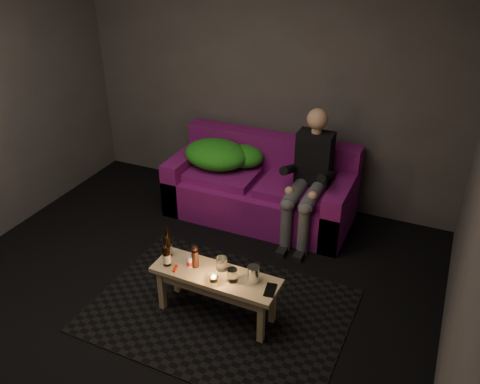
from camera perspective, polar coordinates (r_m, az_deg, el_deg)
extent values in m
plane|color=black|center=(4.04, -9.52, -14.32)|extent=(4.50, 4.50, 0.00)
plane|color=#464446|center=(5.16, 3.01, 12.73)|extent=(4.00, 0.00, 4.00)
plane|color=#464446|center=(2.80, 25.07, -5.33)|extent=(0.00, 4.50, 4.50)
cube|color=black|center=(4.09, -2.31, -13.10)|extent=(1.98, 1.46, 0.01)
cube|color=#6C0E58|center=(5.14, 2.24, -0.82)|extent=(1.82, 0.82, 0.38)
cube|color=#6C0E58|center=(5.22, 3.59, 4.46)|extent=(1.82, 0.20, 0.40)
cube|color=#6C0E58|center=(5.41, -5.81, 1.77)|extent=(0.18, 0.82, 0.56)
cube|color=#6C0E58|center=(4.90, 11.18, -1.82)|extent=(0.18, 0.82, 0.56)
cube|color=#6C0E58|center=(5.13, -1.87, 2.01)|extent=(0.68, 0.55, 0.09)
cube|color=#6C0E58|center=(4.88, 6.25, 0.35)|extent=(0.68, 0.55, 0.09)
ellipsoid|color=#19891C|center=(5.12, -2.69, 4.24)|extent=(0.65, 0.51, 0.27)
ellipsoid|color=#19891C|center=(5.14, 0.49, 4.03)|extent=(0.40, 0.33, 0.22)
ellipsoid|color=#19891C|center=(5.32, -4.09, 4.43)|extent=(0.29, 0.24, 0.15)
cube|color=black|center=(4.78, 8.36, 3.84)|extent=(0.33, 0.20, 0.50)
sphere|color=#D8AA87|center=(4.63, 8.70, 8.11)|extent=(0.19, 0.19, 0.19)
cylinder|color=#575B63|center=(4.68, 6.19, -0.14)|extent=(0.13, 0.45, 0.13)
cylinder|color=#575B63|center=(4.64, 8.11, -0.54)|extent=(0.13, 0.45, 0.13)
cylinder|color=#575B63|center=(4.63, 5.17, -4.05)|extent=(0.10, 0.10, 0.46)
cylinder|color=#575B63|center=(4.59, 7.11, -4.49)|extent=(0.10, 0.10, 0.46)
cube|color=black|center=(4.70, 4.84, -6.47)|extent=(0.08, 0.20, 0.05)
cube|color=black|center=(4.66, 6.75, -6.92)|extent=(0.08, 0.20, 0.05)
cube|color=tan|center=(3.82, -2.76, -9.37)|extent=(0.98, 0.33, 0.04)
cube|color=tan|center=(3.86, -2.74, -10.09)|extent=(0.86, 0.26, 0.09)
cube|color=tan|center=(4.04, -8.78, -10.81)|extent=(0.05, 0.05, 0.36)
cube|color=tan|center=(4.18, -7.12, -9.08)|extent=(0.05, 0.05, 0.36)
cube|color=tan|center=(3.74, 2.36, -14.42)|extent=(0.05, 0.05, 0.36)
cube|color=tan|center=(3.89, 3.67, -12.36)|extent=(0.05, 0.05, 0.36)
cylinder|color=black|center=(3.97, -8.09, -6.04)|extent=(0.06, 0.06, 0.17)
cylinder|color=white|center=(3.99, -8.07, -6.34)|extent=(0.06, 0.06, 0.07)
cone|color=black|center=(3.92, -8.19, -4.86)|extent=(0.06, 0.06, 0.03)
cylinder|color=black|center=(3.90, -8.22, -4.53)|extent=(0.02, 0.02, 0.08)
cylinder|color=black|center=(3.88, -8.26, -7.06)|extent=(0.06, 0.06, 0.17)
cylinder|color=white|center=(3.89, -8.23, -7.36)|extent=(0.06, 0.06, 0.07)
cone|color=black|center=(3.82, -8.36, -5.87)|extent=(0.06, 0.06, 0.03)
cylinder|color=black|center=(3.81, -8.39, -5.55)|extent=(0.02, 0.02, 0.08)
cylinder|color=silver|center=(3.86, -5.67, -7.79)|extent=(0.04, 0.04, 0.09)
cylinder|color=black|center=(3.85, -5.07, -7.47)|extent=(0.06, 0.06, 0.14)
cylinder|color=white|center=(3.82, -2.07, -8.05)|extent=(0.11, 0.11, 0.10)
cylinder|color=white|center=(3.73, -2.98, -9.64)|extent=(0.06, 0.06, 0.05)
sphere|color=orange|center=(3.72, -2.98, -9.49)|extent=(0.02, 0.02, 0.02)
cylinder|color=white|center=(3.71, -0.88, -9.30)|extent=(0.10, 0.10, 0.10)
cylinder|color=silver|center=(3.70, 1.53, -9.18)|extent=(0.11, 0.11, 0.12)
cube|color=black|center=(3.66, 3.42, -10.92)|extent=(0.10, 0.16, 0.01)
cube|color=red|center=(3.87, -7.31, -8.51)|extent=(0.04, 0.08, 0.01)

